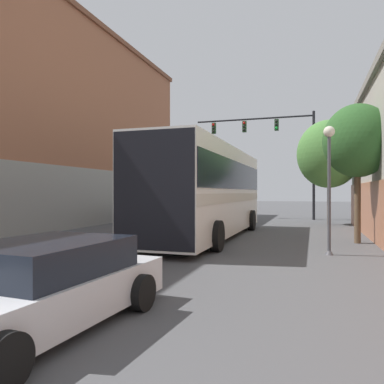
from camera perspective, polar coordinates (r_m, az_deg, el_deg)
name	(u,v)px	position (r m, az deg, el deg)	size (l,w,h in m)	color
lane_center_line	(186,236)	(16.38, -0.93, -6.66)	(0.14, 43.20, 0.01)	silver
building_left_brick	(14,116)	(22.65, -25.55, 10.40)	(7.49, 28.29, 11.77)	#A86647
bus	(208,188)	(15.61, 2.43, 0.58)	(2.85, 11.29, 3.68)	silver
hatchback_foreground	(36,287)	(5.75, -22.62, -13.27)	(2.33, 4.37, 1.20)	silver
parked_car_left_near	(194,207)	(31.26, 0.26, -2.37)	(2.59, 4.81, 1.26)	silver
parked_car_left_mid	(151,214)	(22.54, -6.27, -3.29)	(2.01, 3.89, 1.28)	slate
traffic_signal_gantry	(274,141)	(27.35, 12.46, 7.63)	(8.42, 0.36, 7.48)	black
street_lamp	(329,176)	(12.03, 20.17, 2.23)	(0.34, 0.34, 3.89)	#47474C
street_tree_near	(357,141)	(15.31, 23.90, 7.09)	(2.49, 2.24, 5.18)	brown
street_tree_far	(329,154)	(23.26, 20.11, 5.47)	(3.60, 3.24, 6.11)	brown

